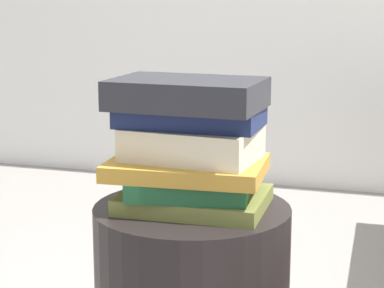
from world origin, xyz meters
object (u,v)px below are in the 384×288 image
(book_forest, at_px, (192,184))
(book_cream, at_px, (190,143))
(book_ochre, at_px, (187,168))
(book_navy, at_px, (190,117))
(book_charcoal, at_px, (187,94))
(book_olive, at_px, (194,200))

(book_forest, xyz_separation_m, book_cream, (-0.01, 0.00, 0.08))
(book_ochre, relative_size, book_navy, 1.09)
(book_navy, relative_size, book_charcoal, 0.97)
(book_forest, distance_m, book_ochre, 0.03)
(book_forest, relative_size, book_navy, 0.83)
(book_charcoal, bearing_deg, book_forest, 37.30)
(book_ochre, xyz_separation_m, book_charcoal, (0.00, 0.00, 0.14))
(book_olive, relative_size, book_charcoal, 0.99)
(book_olive, xyz_separation_m, book_cream, (-0.01, 0.00, 0.11))
(book_olive, xyz_separation_m, book_forest, (-0.00, -0.00, 0.03))
(book_cream, distance_m, book_charcoal, 0.10)
(book_navy, bearing_deg, book_olive, -43.91)
(book_navy, distance_m, book_charcoal, 0.05)
(book_olive, distance_m, book_cream, 0.11)
(book_ochre, height_order, book_navy, book_navy)
(book_navy, bearing_deg, book_forest, -58.10)
(book_ochre, bearing_deg, book_forest, 32.13)
(book_cream, height_order, book_navy, book_navy)
(book_olive, xyz_separation_m, book_ochre, (-0.01, -0.01, 0.07))
(book_ochre, height_order, book_cream, book_cream)
(book_forest, height_order, book_navy, book_navy)
(book_ochre, distance_m, book_navy, 0.10)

